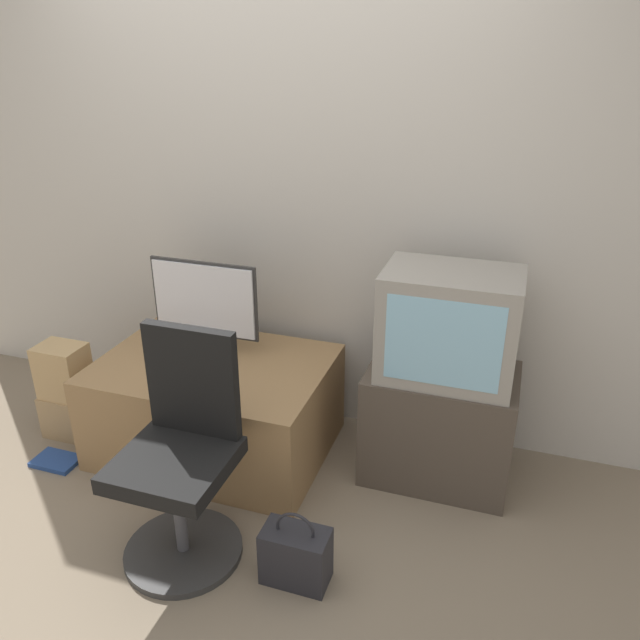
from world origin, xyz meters
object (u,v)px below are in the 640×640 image
object	(u,v)px
main_monitor	(205,307)
cardboard_box_lower	(71,414)
handbag	(296,555)
office_chair	(182,462)
crt_tv	(449,325)
keyboard	(180,368)
mouse	(221,372)
book	(56,461)

from	to	relation	value
main_monitor	cardboard_box_lower	size ratio (longest dim) A/B	2.18
main_monitor	handbag	distance (m)	1.30
cardboard_box_lower	handbag	distance (m)	1.62
office_chair	main_monitor	bearing A→B (deg)	110.32
crt_tv	keyboard	bearing A→B (deg)	-169.00
cardboard_box_lower	handbag	bearing A→B (deg)	-20.71
mouse	office_chair	bearing A→B (deg)	-79.13
cardboard_box_lower	office_chair	bearing A→B (deg)	-27.79
main_monitor	office_chair	xyz separation A→B (m)	(0.29, -0.79, -0.31)
mouse	handbag	size ratio (longest dim) A/B	0.18
crt_tv	cardboard_box_lower	bearing A→B (deg)	-172.23
main_monitor	mouse	bearing A→B (deg)	-49.49
book	keyboard	bearing A→B (deg)	25.03
keyboard	handbag	world-z (taller)	keyboard
crt_tv	handbag	xyz separation A→B (m)	(-0.42, -0.84, -0.69)
office_chair	book	distance (m)	1.05
handbag	office_chair	bearing A→B (deg)	175.99
cardboard_box_lower	book	distance (m)	0.29
crt_tv	handbag	world-z (taller)	crt_tv
mouse	crt_tv	size ratio (longest dim) A/B	0.10
keyboard	mouse	xyz separation A→B (m)	(0.21, 0.02, 0.01)
keyboard	book	size ratio (longest dim) A/B	1.35
mouse	office_chair	distance (m)	0.60
office_chair	handbag	world-z (taller)	office_chair
cardboard_box_lower	main_monitor	bearing A→B (deg)	19.34
crt_tv	book	distance (m)	2.08
handbag	book	bearing A→B (deg)	167.52
main_monitor	crt_tv	size ratio (longest dim) A/B	0.96
main_monitor	office_chair	distance (m)	0.90
crt_tv	cardboard_box_lower	xyz separation A→B (m)	(-1.94, -0.26, -0.69)
office_chair	mouse	bearing A→B (deg)	100.87
main_monitor	mouse	xyz separation A→B (m)	(0.18, -0.21, -0.23)
main_monitor	mouse	distance (m)	0.36
handbag	cardboard_box_lower	bearing A→B (deg)	159.29
crt_tv	cardboard_box_lower	world-z (taller)	crt_tv
keyboard	crt_tv	xyz separation A→B (m)	(1.24, 0.24, 0.31)
crt_tv	book	world-z (taller)	crt_tv
cardboard_box_lower	book	world-z (taller)	cardboard_box_lower
cardboard_box_lower	book	xyz separation A→B (m)	(0.09, -0.26, -0.11)
handbag	crt_tv	bearing A→B (deg)	63.10
keyboard	book	world-z (taller)	keyboard
book	mouse	bearing A→B (deg)	20.19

